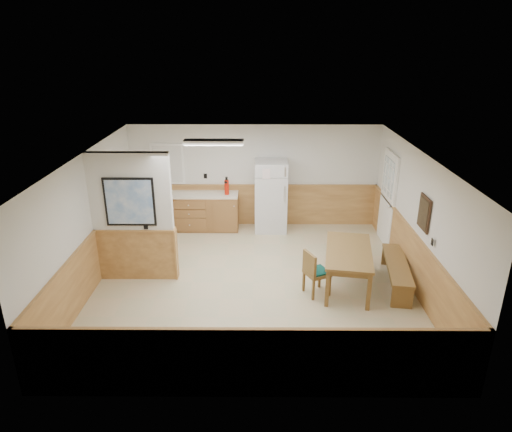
{
  "coord_description": "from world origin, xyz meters",
  "views": [
    {
      "loc": [
        0.1,
        -7.69,
        4.37
      ],
      "look_at": [
        0.05,
        0.4,
        1.22
      ],
      "focal_mm": 32.0,
      "sensor_mm": 36.0,
      "label": 1
    }
  ],
  "objects_px": {
    "dining_table": "(349,255)",
    "dining_bench": "(397,268)",
    "dining_chair": "(313,270)",
    "refrigerator": "(271,196)",
    "fire_extinguisher": "(227,187)",
    "soap_bottle": "(157,189)"
  },
  "relations": [
    {
      "from": "dining_table",
      "to": "dining_chair",
      "type": "distance_m",
      "value": 0.76
    },
    {
      "from": "refrigerator",
      "to": "dining_bench",
      "type": "bearing_deg",
      "value": -48.63
    },
    {
      "from": "refrigerator",
      "to": "dining_bench",
      "type": "distance_m",
      "value": 3.57
    },
    {
      "from": "dining_table",
      "to": "dining_bench",
      "type": "distance_m",
      "value": 1.0
    },
    {
      "from": "dining_table",
      "to": "dining_chair",
      "type": "bearing_deg",
      "value": -146.5
    },
    {
      "from": "refrigerator",
      "to": "dining_chair",
      "type": "relative_size",
      "value": 2.02
    },
    {
      "from": "soap_bottle",
      "to": "fire_extinguisher",
      "type": "bearing_deg",
      "value": -1.29
    },
    {
      "from": "dining_chair",
      "to": "soap_bottle",
      "type": "relative_size",
      "value": 3.39
    },
    {
      "from": "dining_chair",
      "to": "soap_bottle",
      "type": "height_order",
      "value": "soap_bottle"
    },
    {
      "from": "dining_table",
      "to": "dining_bench",
      "type": "height_order",
      "value": "dining_table"
    },
    {
      "from": "fire_extinguisher",
      "to": "dining_table",
      "type": "bearing_deg",
      "value": -63.21
    },
    {
      "from": "dining_table",
      "to": "fire_extinguisher",
      "type": "height_order",
      "value": "fire_extinguisher"
    },
    {
      "from": "dining_table",
      "to": "dining_bench",
      "type": "xyz_separation_m",
      "value": [
        0.94,
        0.07,
        -0.31
      ]
    },
    {
      "from": "dining_bench",
      "to": "soap_bottle",
      "type": "bearing_deg",
      "value": 160.15
    },
    {
      "from": "dining_table",
      "to": "fire_extinguisher",
      "type": "xyz_separation_m",
      "value": [
        -2.42,
        2.75,
        0.44
      ]
    },
    {
      "from": "refrigerator",
      "to": "fire_extinguisher",
      "type": "height_order",
      "value": "refrigerator"
    },
    {
      "from": "dining_bench",
      "to": "fire_extinguisher",
      "type": "xyz_separation_m",
      "value": [
        -3.36,
        2.68,
        0.74
      ]
    },
    {
      "from": "dining_table",
      "to": "soap_bottle",
      "type": "relative_size",
      "value": 7.0
    },
    {
      "from": "dining_bench",
      "to": "refrigerator",
      "type": "bearing_deg",
      "value": 139.29
    },
    {
      "from": "fire_extinguisher",
      "to": "soap_bottle",
      "type": "bearing_deg",
      "value": 164.19
    },
    {
      "from": "refrigerator",
      "to": "dining_table",
      "type": "height_order",
      "value": "refrigerator"
    },
    {
      "from": "refrigerator",
      "to": "dining_bench",
      "type": "xyz_separation_m",
      "value": [
        2.31,
        -2.68,
        -0.51
      ]
    }
  ]
}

